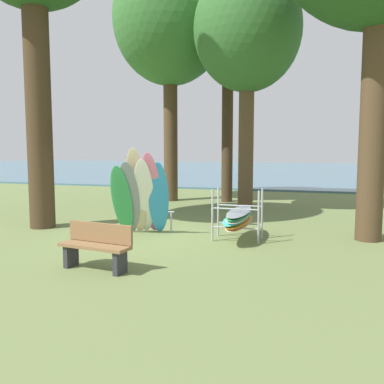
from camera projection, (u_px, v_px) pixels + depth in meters
name	position (u px, v px, depth m)	size (l,w,h in m)	color
ground_plane	(144.00, 238.00, 10.63)	(80.00, 80.00, 0.00)	olive
lake_water	(274.00, 171.00, 39.14)	(80.00, 36.00, 0.10)	#477084
tree_mid_behind	(247.00, 31.00, 14.48)	(3.68, 3.68, 8.35)	brown
tree_far_left_back	(170.00, 21.00, 17.15)	(4.60, 4.60, 10.02)	#4C3823
tree_far_right_back	(228.00, 19.00, 16.81)	(3.69, 3.69, 9.48)	#42301E
leaning_board_pile	(140.00, 196.00, 10.87)	(1.58, 1.29, 2.24)	#339E56
board_storage_rack	(238.00, 218.00, 10.31)	(1.15, 2.13, 1.25)	#9EA0A5
park_bench	(97.00, 245.00, 7.84)	(1.45, 0.62, 0.85)	#2D2D33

